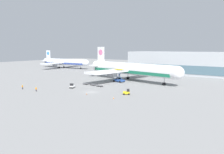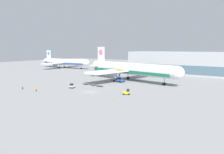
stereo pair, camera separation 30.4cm
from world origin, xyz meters
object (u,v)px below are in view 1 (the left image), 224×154
at_px(baggage_dolly_lead, 86,84).
at_px(traffic_cone_near, 114,98).
at_px(scissor_lift_loader, 119,77).
at_px(baggage_dolly_second, 93,85).
at_px(airplane_distant, 64,62).
at_px(ground_crew_far, 22,87).
at_px(baggage_tug_mid, 72,86).
at_px(airplane_main, 129,69).
at_px(baggage_dolly_third, 100,86).
at_px(baggage_tug_foreground, 127,92).
at_px(ground_crew_near, 36,89).
at_px(traffic_cone_far, 87,94).

distance_m(baggage_dolly_lead, traffic_cone_near, 30.52).
xyz_separation_m(scissor_lift_loader, baggage_dolly_second, (-4.07, -14.80, -1.92)).
distance_m(airplane_distant, ground_crew_far, 93.69).
relative_size(airplane_distant, baggage_tug_mid, 17.81).
bearing_deg(scissor_lift_loader, ground_crew_far, -108.78).
distance_m(airplane_distant, baggage_dolly_lead, 86.64).
bearing_deg(scissor_lift_loader, airplane_main, 88.45).
relative_size(baggage_dolly_second, baggage_dolly_third, 1.00).
bearing_deg(airplane_distant, baggage_tug_mid, -44.81).
height_order(baggage_tug_foreground, baggage_tug_mid, same).
xyz_separation_m(baggage_tug_foreground, ground_crew_near, (-31.26, -14.68, 0.11)).
relative_size(baggage_dolly_third, traffic_cone_far, 6.71).
height_order(airplane_main, baggage_dolly_lead, airplane_main).
relative_size(baggage_dolly_second, ground_crew_far, 2.05).
bearing_deg(baggage_dolly_lead, ground_crew_far, -117.20).
bearing_deg(airplane_distant, scissor_lift_loader, -29.08).
height_order(baggage_tug_foreground, ground_crew_far, baggage_tug_foreground).
height_order(airplane_main, airplane_distant, airplane_main).
distance_m(airplane_main, airplane_distant, 84.54).
bearing_deg(baggage_dolly_second, scissor_lift_loader, 77.03).
relative_size(airplane_main, ground_crew_near, 33.98).
bearing_deg(traffic_cone_near, airplane_distant, 144.58).
bearing_deg(airplane_main, baggage_dolly_third, -82.70).
xyz_separation_m(airplane_main, baggage_dolly_third, (-1.28, -22.47, -5.45)).
height_order(ground_crew_near, traffic_cone_far, ground_crew_near).
relative_size(baggage_dolly_lead, baggage_dolly_third, 1.00).
distance_m(ground_crew_near, traffic_cone_near, 31.74).
xyz_separation_m(scissor_lift_loader, baggage_tug_mid, (-6.94, -24.85, -1.44)).
height_order(baggage_tug_mid, traffic_cone_near, baggage_tug_mid).
height_order(airplane_distant, baggage_dolly_second, airplane_distant).
xyz_separation_m(baggage_tug_mid, baggage_dolly_third, (7.12, 9.21, -0.49)).
relative_size(baggage_tug_foreground, traffic_cone_near, 4.31).
xyz_separation_m(airplane_distant, scissor_lift_loader, (77.55, -36.87, -2.64)).
xyz_separation_m(airplane_main, baggage_dolly_lead, (-9.72, -21.77, -5.45)).
xyz_separation_m(airplane_main, baggage_tug_mid, (-8.40, -31.68, -4.96)).
bearing_deg(airplane_main, airplane_distant, 169.76).
bearing_deg(baggage_dolly_second, ground_crew_far, -124.27).
xyz_separation_m(baggage_dolly_third, ground_crew_near, (-13.46, -21.93, 0.60)).
bearing_deg(ground_crew_far, baggage_dolly_second, -49.49).
distance_m(airplane_main, traffic_cone_near, 41.49).
xyz_separation_m(airplane_main, traffic_cone_far, (4.67, -37.65, -5.57)).
bearing_deg(baggage_dolly_third, ground_crew_far, -131.50).
xyz_separation_m(airplane_main, ground_crew_far, (-22.84, -44.85, -4.76)).
relative_size(ground_crew_far, traffic_cone_far, 3.27).
xyz_separation_m(scissor_lift_loader, baggage_dolly_third, (0.18, -15.63, -1.92)).
height_order(baggage_dolly_second, traffic_cone_far, traffic_cone_far).
bearing_deg(ground_crew_near, airplane_main, 48.21).
xyz_separation_m(airplane_main, baggage_tug_foreground, (16.51, -29.72, -4.96)).
height_order(baggage_tug_mid, ground_crew_far, baggage_tug_mid).
relative_size(baggage_dolly_second, traffic_cone_near, 5.71).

